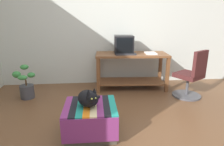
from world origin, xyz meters
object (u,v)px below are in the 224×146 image
object	(u,v)px
keyboard	(126,54)
potted_plant	(26,86)
tv_monitor	(124,45)
ottoman_with_blanket	(91,119)
desk	(131,65)
book	(151,53)
office_chair	(191,77)
cat	(89,98)

from	to	relation	value
keyboard	potted_plant	distance (m)	1.96
tv_monitor	ottoman_with_blanket	xyz separation A→B (m)	(-0.66, -1.63, -0.71)
desk	book	size ratio (longest dim) A/B	5.33
desk	book	distance (m)	0.45
potted_plant	office_chair	size ratio (longest dim) A/B	0.68
desk	keyboard	bearing A→B (deg)	-134.52
ottoman_with_blanket	cat	xyz separation A→B (m)	(-0.01, -0.01, 0.30)
desk	office_chair	world-z (taller)	office_chair
ottoman_with_blanket	potted_plant	distance (m)	1.72
tv_monitor	book	size ratio (longest dim) A/B	1.46
keyboard	office_chair	bearing A→B (deg)	-21.80
tv_monitor	ottoman_with_blanket	size ratio (longest dim) A/B	0.63
keyboard	cat	xyz separation A→B (m)	(-0.69, -1.48, -0.25)
book	office_chair	bearing A→B (deg)	-36.95
tv_monitor	keyboard	size ratio (longest dim) A/B	1.01
ottoman_with_blanket	office_chair	world-z (taller)	office_chair
desk	potted_plant	size ratio (longest dim) A/B	2.42
desk	ottoman_with_blanket	world-z (taller)	desk
keyboard	office_chair	xyz separation A→B (m)	(1.14, -0.47, -0.36)
potted_plant	book	bearing A→B (deg)	7.03
cat	potted_plant	size ratio (longest dim) A/B	0.68
desk	office_chair	xyz separation A→B (m)	(1.00, -0.60, -0.11)
tv_monitor	office_chair	world-z (taller)	tv_monitor
tv_monitor	cat	distance (m)	1.83
office_chair	keyboard	bearing A→B (deg)	-54.20
tv_monitor	keyboard	world-z (taller)	tv_monitor
desk	office_chair	bearing A→B (deg)	-27.47
tv_monitor	potted_plant	bearing A→B (deg)	-164.36
desk	book	world-z (taller)	book
ottoman_with_blanket	desk	bearing A→B (deg)	62.84
potted_plant	desk	bearing A→B (deg)	10.18
cat	office_chair	xyz separation A→B (m)	(1.83, 1.01, -0.11)
keyboard	book	xyz separation A→B (m)	(0.51, 0.06, -0.00)
keyboard	ottoman_with_blanket	world-z (taller)	keyboard
book	cat	bearing A→B (deg)	-124.65
tv_monitor	potted_plant	world-z (taller)	tv_monitor
desk	ottoman_with_blanket	size ratio (longest dim) A/B	2.30
potted_plant	tv_monitor	bearing A→B (deg)	12.16
keyboard	ottoman_with_blanket	size ratio (longest dim) A/B	0.62
book	desk	bearing A→B (deg)	173.00
book	potted_plant	distance (m)	2.46
cat	office_chair	bearing A→B (deg)	5.18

